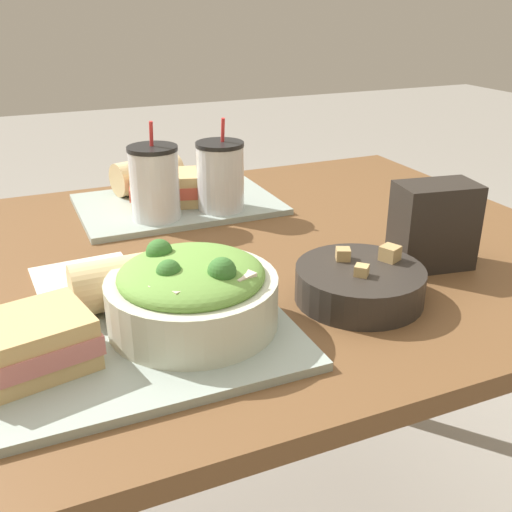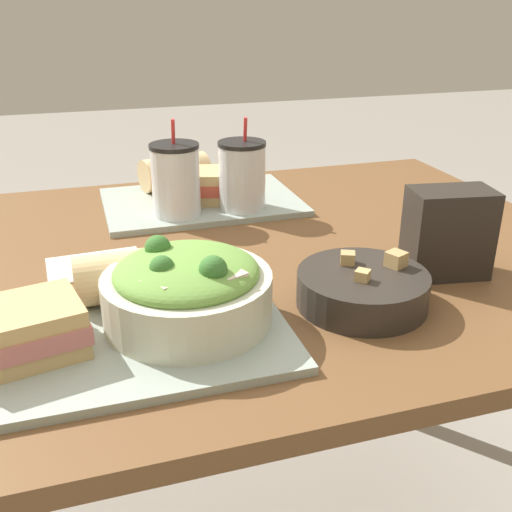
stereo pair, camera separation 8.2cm
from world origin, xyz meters
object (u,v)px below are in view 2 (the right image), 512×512
Objects in this scene: salad_bowl at (187,288)px; drink_cup_red at (242,177)px; soup_bowl at (362,288)px; chip_bag at (448,233)px; drink_cup_dark at (174,182)px; baguette_near at (134,275)px; baguette_far at (176,172)px; sandwich_near at (24,330)px; sandwich_far at (189,185)px; napkin_folded at (95,265)px.

drink_cup_red is (0.19, 0.42, 0.02)m from salad_bowl.
soup_bowl is 1.34× the size of chip_bag.
salad_bowl is 1.19× the size of drink_cup_dark.
baguette_near is (-0.31, 0.09, 0.02)m from soup_bowl.
soup_bowl is at bearing 178.88° from baguette_far.
sandwich_near is 0.63m from chip_bag.
sandwich_far is 0.88× the size of drink_cup_red.
drink_cup_dark is (0.06, 0.42, 0.02)m from salad_bowl.
chip_bag is at bearing 18.36° from soup_bowl.
chip_bag is at bearing -164.70° from baguette_far.
baguette_far reaches higher than napkin_folded.
chip_bag is (0.17, 0.06, 0.04)m from soup_bowl.
sandwich_near and sandwich_far have the same top height.
drink_cup_dark reaches higher than chip_bag.
napkin_folded is at bearing -113.86° from sandwich_far.
drink_cup_dark is 1.34× the size of chip_bag.
drink_cup_red is at bearing -0.00° from drink_cup_dark.
drink_cup_red reaches higher than sandwich_far.
drink_cup_dark is (-0.03, -0.18, 0.03)m from baguette_far.
salad_bowl is at bearing 155.46° from baguette_far.
drink_cup_dark is at bearing -102.53° from sandwich_far.
soup_bowl is at bearing -10.59° from sandwich_near.
salad_bowl reaches higher than baguette_near.
baguette_far reaches higher than sandwich_near.
drink_cup_dark reaches higher than baguette_near.
napkin_folded is at bearing 169.05° from chip_bag.
sandwich_near is 0.28m from napkin_folded.
napkin_folded is (-0.21, -0.25, -0.04)m from sandwich_far.
sandwich_near is at bearing -132.03° from drink_cup_red.
drink_cup_dark is at bearing 82.06° from salad_bowl.
salad_bowl is 0.42m from drink_cup_dark.
salad_bowl is 1.37× the size of baguette_far.
sandwich_far is at bearing 134.71° from chip_bag.
sandwich_far is (0.16, 0.41, -0.00)m from baguette_near.
salad_bowl is at bearing 178.10° from soup_bowl.
sandwich_far is 0.55m from chip_bag.
sandwich_near is 0.98× the size of baguette_near.
chip_bag reaches higher than sandwich_far.
chip_bag is (0.42, 0.05, 0.01)m from salad_bowl.
baguette_near is 0.44m from sandwich_far.
drink_cup_dark is at bearing -20.75° from baguette_near.
chip_bag reaches higher than napkin_folded.
soup_bowl is 1.18× the size of napkin_folded.
sandwich_far is 0.10m from drink_cup_dark.
chip_bag is at bearing -45.34° from drink_cup_dark.
drink_cup_red is at bearing -166.06° from baguette_far.
soup_bowl is at bearing -152.56° from chip_bag.
salad_bowl reaches higher than napkin_folded.
napkin_folded is at bearing 16.41° from baguette_near.
soup_bowl is 1.16× the size of sandwich_far.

